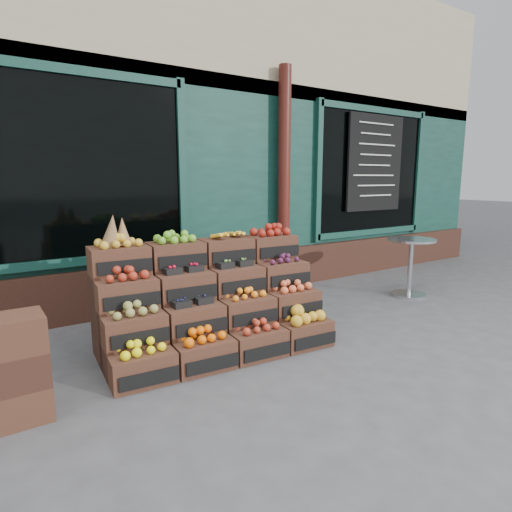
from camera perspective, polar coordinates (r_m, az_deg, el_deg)
ground at (r=4.29m, az=7.65°, el=-12.39°), size 60.00×60.00×0.00m
shop_facade at (r=8.51m, az=-16.26°, el=14.96°), size 12.00×6.24×4.80m
crate_display at (r=4.25m, az=-6.10°, el=-6.65°), size 2.21×1.21×1.33m
spare_crates at (r=3.42m, az=-30.24°, el=-13.08°), size 0.50×0.35×0.75m
bistro_table at (r=6.39m, az=19.90°, el=-0.55°), size 0.65×0.65×0.82m
shopkeeper at (r=5.90m, az=-21.33°, el=3.05°), size 0.83×0.68×1.95m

